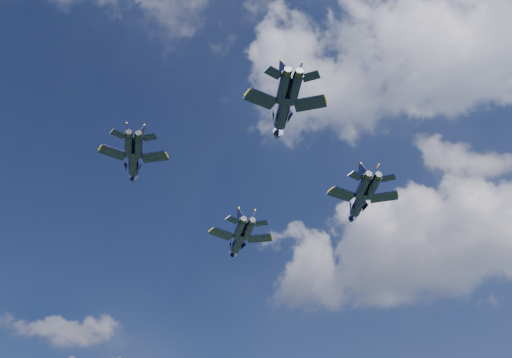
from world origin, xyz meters
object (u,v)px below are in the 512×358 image
object	(u,v)px
jet_slot	(283,113)
jet_lead	(238,242)
jet_left	(134,163)
jet_right	(359,203)

from	to	relation	value
jet_slot	jet_lead	bearing A→B (deg)	94.22
jet_left	jet_slot	world-z (taller)	jet_left
jet_right	jet_left	bearing A→B (deg)	-170.76
jet_left	jet_right	distance (m)	40.13
jet_lead	jet_right	world-z (taller)	jet_right
jet_lead	jet_left	world-z (taller)	jet_left
jet_lead	jet_left	xyz separation A→B (m)	(-3.26, -28.09, 1.82)
jet_lead	jet_left	distance (m)	28.34
jet_right	jet_slot	bearing A→B (deg)	-128.47
jet_lead	jet_right	size ratio (longest dim) A/B	0.93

